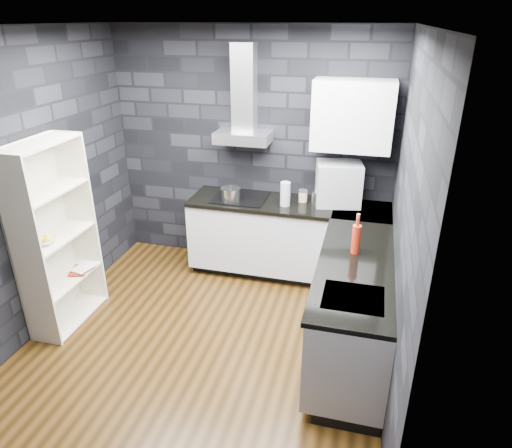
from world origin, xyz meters
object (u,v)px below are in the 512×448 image
at_px(bookshelf, 56,237).
at_px(fruit_bowl, 45,240).
at_px(utensil_crock, 317,199).
at_px(red_bottle, 356,239).
at_px(glass_vase, 285,194).
at_px(appliance_garage, 338,184).
at_px(storage_jar, 303,196).
at_px(pot, 231,195).

bearing_deg(bookshelf, fruit_bowl, -92.20).
bearing_deg(bookshelf, utensil_crock, 30.20).
bearing_deg(red_bottle, glass_vase, 131.05).
bearing_deg(fruit_bowl, appliance_garage, 33.94).
bearing_deg(utensil_crock, fruit_bowl, -145.03).
bearing_deg(storage_jar, glass_vase, -135.93).
distance_m(pot, utensil_crock, 0.94).
distance_m(pot, red_bottle, 1.66).
bearing_deg(appliance_garage, red_bottle, -87.68).
relative_size(pot, storage_jar, 1.80).
height_order(storage_jar, bookshelf, bookshelf).
relative_size(pot, bookshelf, 0.12).
bearing_deg(storage_jar, utensil_crock, -18.46).
bearing_deg(red_bottle, utensil_crock, 114.69).
bearing_deg(fruit_bowl, bookshelf, 90.00).
height_order(appliance_garage, fruit_bowl, appliance_garage).
relative_size(pot, glass_vase, 0.80).
relative_size(glass_vase, appliance_garage, 0.56).
bearing_deg(appliance_garage, pot, 179.84).
bearing_deg(red_bottle, pot, 147.51).
distance_m(utensil_crock, appliance_garage, 0.28).
bearing_deg(bookshelf, pot, 42.52).
bearing_deg(red_bottle, bookshelf, -171.79).
bearing_deg(fruit_bowl, storage_jar, 37.90).
height_order(glass_vase, red_bottle, glass_vase).
bearing_deg(bookshelf, glass_vase, 32.24).
distance_m(pot, fruit_bowl, 1.92).
bearing_deg(utensil_crock, glass_vase, -161.45).
xyz_separation_m(utensil_crock, fruit_bowl, (-2.22, -1.55, -0.03)).
relative_size(red_bottle, fruit_bowl, 1.23).
xyz_separation_m(appliance_garage, fruit_bowl, (-2.43, -1.64, -0.19)).
relative_size(utensil_crock, fruit_bowl, 0.66).
xyz_separation_m(pot, utensil_crock, (0.93, 0.13, -0.00)).
bearing_deg(utensil_crock, storage_jar, 161.54).
bearing_deg(appliance_garage, storage_jar, 174.05).
bearing_deg(fruit_bowl, utensil_crock, 34.97).
xyz_separation_m(glass_vase, red_bottle, (0.79, -0.91, -0.00)).
bearing_deg(utensil_crock, bookshelf, -147.60).
xyz_separation_m(glass_vase, appliance_garage, (0.54, 0.19, 0.09)).
xyz_separation_m(glass_vase, storage_jar, (0.17, 0.16, -0.07)).
relative_size(storage_jar, fruit_bowl, 0.56).
height_order(glass_vase, fruit_bowl, glass_vase).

